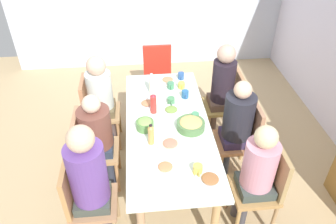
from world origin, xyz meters
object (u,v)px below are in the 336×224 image
object	(u,v)px
plate_0	(168,80)
plate_1	(170,144)
person_6	(237,122)
cup_2	(185,94)
person_4	(257,171)
person_0	(90,177)
plate_3	(165,168)
dining_table	(168,131)
cup_3	(181,76)
chair_2	(91,147)
person_2	(97,133)
bottle_0	(152,84)
cup_6	(171,101)
chair_1	(95,109)
chair_6	(243,136)
bowl_1	(145,124)
chair_3	(158,75)
person_1	(101,94)
person_5	(222,85)
bowl_0	(191,125)
bottle_1	(151,135)
cup_1	(171,86)
cup_0	(182,85)
cup_5	(195,117)
chair_5	(227,101)
plate_2	(147,104)
chair_4	(263,184)
cup_4	(198,169)
plate_5	(171,110)
chair_0	(84,199)

from	to	relation	value
plate_0	plate_1	distance (m)	1.12
person_6	plate_1	xyz separation A→B (m)	(0.31, -0.71, 0.05)
cup_2	person_4	bearing A→B (deg)	22.82
person_0	plate_3	bearing A→B (deg)	95.58
dining_table	cup_3	distance (m)	0.89
chair_2	person_2	world-z (taller)	person_2
person_6	bottle_0	xyz separation A→B (m)	(-0.57, -0.83, 0.15)
cup_6	chair_1	bearing A→B (deg)	-109.76
chair_6	plate_0	distance (m)	1.11
person_4	bowl_1	world-z (taller)	person_4
chair_3	person_1	bearing A→B (deg)	-44.71
plate_0	plate_3	bearing A→B (deg)	-6.54
chair_3	person_6	size ratio (longest dim) A/B	0.76
person_5	plate_3	distance (m)	1.48
bowl_0	bottle_1	world-z (taller)	bottle_1
cup_1	cup_6	distance (m)	0.30
chair_1	chair_3	world-z (taller)	same
plate_0	bottle_0	distance (m)	0.33
person_2	cup_0	distance (m)	1.13
person_6	cup_5	xyz separation A→B (m)	(-0.04, -0.43, 0.07)
chair_5	plate_2	xyz separation A→B (m)	(0.31, -0.98, 0.24)
plate_0	bowl_0	xyz separation A→B (m)	(0.90, 0.13, 0.03)
person_2	chair_4	distance (m)	1.64
cup_0	cup_6	size ratio (longest dim) A/B	0.99
bowl_0	cup_3	size ratio (longest dim) A/B	2.52
person_2	cup_4	distance (m)	1.11
chair_3	chair_6	size ratio (longest dim) A/B	1.00
dining_table	plate_1	bearing A→B (deg)	-1.89
cup_0	cup_2	world-z (taller)	cup_2
cup_2	bottle_1	size ratio (longest dim) A/B	0.52
person_5	plate_0	distance (m)	0.64
bowl_1	cup_0	distance (m)	0.82
person_0	plate_2	distance (m)	1.13
chair_2	chair_3	bearing A→B (deg)	149.88
chair_6	plate_2	distance (m)	1.07
cup_0	cup_4	size ratio (longest dim) A/B	0.99
chair_6	dining_table	bearing A→B (deg)	-90.00
chair_6	chair_5	bearing A→B (deg)	180.00
chair_5	cup_2	xyz separation A→B (m)	(0.21, -0.56, 0.27)
bowl_0	plate_5	bearing A→B (deg)	-151.84
person_2	cup_0	xyz separation A→B (m)	(-0.64, 0.92, 0.10)
person_4	plate_2	world-z (taller)	person_4
chair_1	plate_2	xyz separation A→B (m)	(0.31, 0.60, 0.24)
plate_5	chair_6	bearing A→B (deg)	74.36
cup_0	chair_6	bearing A→B (deg)	41.58
chair_0	chair_4	world-z (taller)	same
bottle_0	person_2	bearing A→B (deg)	-45.38
plate_5	cup_5	world-z (taller)	cup_5
cup_1	cup_2	xyz separation A→B (m)	(0.20, 0.14, 0.01)
dining_table	cup_1	xyz separation A→B (m)	(-0.65, 0.10, 0.12)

